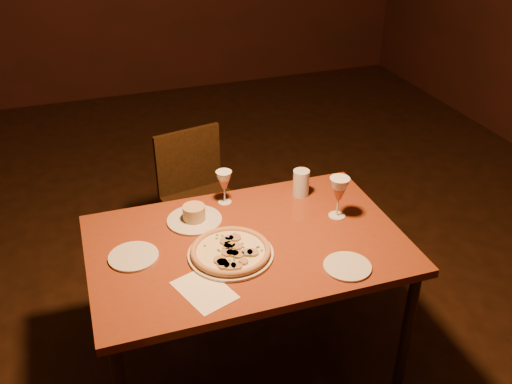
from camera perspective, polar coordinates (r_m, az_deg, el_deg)
name	(u,v)px	position (r m, az deg, el deg)	size (l,w,h in m)	color
floor	(204,338)	(2.94, -5.19, -14.35)	(7.00, 7.00, 0.00)	black
dining_table	(247,253)	(2.41, -0.91, -6.14)	(1.31, 0.85, 0.69)	brown
chair_far	(199,194)	(3.18, -5.76, -0.23)	(0.45, 0.45, 0.79)	black
pizza_plate	(231,251)	(2.28, -2.55, -5.95)	(0.34, 0.34, 0.04)	silver
ramekin_saucer	(194,216)	(2.49, -6.20, -2.45)	(0.24, 0.24, 0.08)	silver
wine_glass_far	(224,187)	(2.59, -3.20, 0.48)	(0.07, 0.07, 0.16)	#BE6E4F
wine_glass_right	(338,197)	(2.50, 8.24, -0.54)	(0.09, 0.09, 0.19)	#BE6E4F
water_tumbler	(301,183)	(2.66, 4.52, 0.91)	(0.08, 0.08, 0.13)	silver
side_plate_left	(133,257)	(2.33, -12.15, -6.33)	(0.20, 0.20, 0.01)	silver
side_plate_near	(347,266)	(2.26, 9.12, -7.37)	(0.19, 0.19, 0.01)	silver
menu_card	(204,290)	(2.13, -5.20, -9.74)	(0.16, 0.23, 0.00)	white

